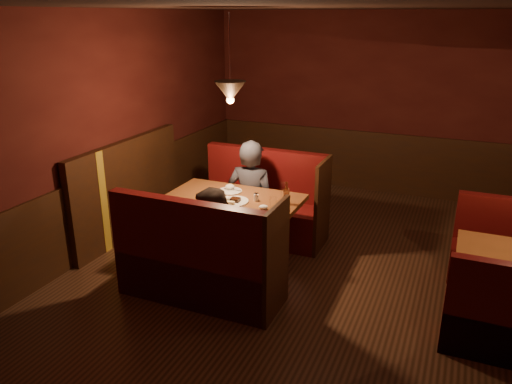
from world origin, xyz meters
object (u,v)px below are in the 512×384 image
at_px(main_table, 234,214).
at_px(main_bench_near, 198,268).
at_px(main_bench_far, 264,210).
at_px(diner_b, 214,227).
at_px(diner_a, 251,180).

height_order(main_table, main_bench_near, main_bench_near).
bearing_deg(main_bench_far, diner_b, -86.92).
xyz_separation_m(diner_a, diner_b, (0.13, -1.25, -0.11)).
xyz_separation_m(main_bench_far, diner_a, (-0.05, -0.30, 0.50)).
bearing_deg(main_table, main_bench_far, 88.88).
relative_size(main_table, main_bench_far, 0.91).
distance_m(main_bench_near, diner_a, 1.55).
bearing_deg(main_bench_far, diner_a, -99.34).
bearing_deg(diner_a, main_bench_near, 88.24).
bearing_deg(diner_b, main_bench_far, 107.76).
height_order(main_bench_near, diner_b, diner_b).
relative_size(main_table, diner_a, 0.90).
xyz_separation_m(main_bench_near, diner_b, (0.08, 0.21, 0.39)).
distance_m(main_bench_far, main_bench_near, 1.77).
height_order(diner_a, diner_b, diner_a).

